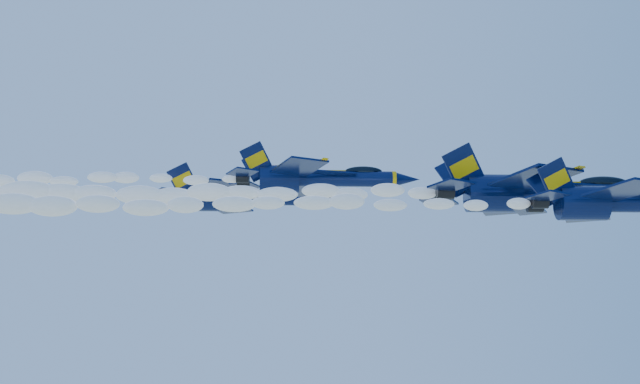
{
  "coord_description": "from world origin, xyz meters",
  "views": [
    {
      "loc": [
        -8.55,
        -68.34,
        135.95
      ],
      "look_at": [
        -6.5,
        -1.23,
        153.05
      ],
      "focal_mm": 45.0,
      "sensor_mm": 36.0,
      "label": 1
    }
  ],
  "objects_px": {
    "jet_second": "(541,192)",
    "jet_fourth": "(241,197)",
    "jet_third": "(316,178)",
    "jet_lead": "(626,202)"
  },
  "relations": [
    {
      "from": "jet_second",
      "to": "jet_fourth",
      "type": "bearing_deg",
      "value": 141.49
    },
    {
      "from": "jet_third",
      "to": "jet_fourth",
      "type": "xyz_separation_m",
      "value": [
        -7.69,
        12.92,
        1.38
      ]
    },
    {
      "from": "jet_fourth",
      "to": "jet_second",
      "type": "bearing_deg",
      "value": -38.51
    },
    {
      "from": "jet_second",
      "to": "jet_fourth",
      "type": "height_order",
      "value": "jet_fourth"
    },
    {
      "from": "jet_lead",
      "to": "jet_fourth",
      "type": "distance_m",
      "value": 41.43
    },
    {
      "from": "jet_lead",
      "to": "jet_fourth",
      "type": "height_order",
      "value": "jet_fourth"
    },
    {
      "from": "jet_lead",
      "to": "jet_third",
      "type": "bearing_deg",
      "value": 143.8
    },
    {
      "from": "jet_lead",
      "to": "jet_third",
      "type": "xyz_separation_m",
      "value": [
        -21.4,
        15.67,
        5.85
      ]
    },
    {
      "from": "jet_third",
      "to": "jet_fourth",
      "type": "distance_m",
      "value": 15.1
    },
    {
      "from": "jet_lead",
      "to": "jet_second",
      "type": "relative_size",
      "value": 0.79
    }
  ]
}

